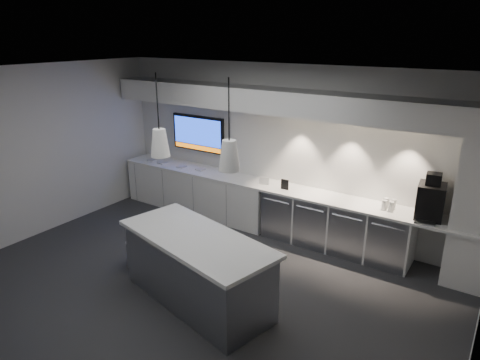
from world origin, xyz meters
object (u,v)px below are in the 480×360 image
Objects in this scene: wall_tv at (198,133)px; bin at (136,253)px; island at (197,269)px; coffee_machine at (431,200)px.

wall_tv is 2.98× the size of bin.
island is at bearing -7.91° from bin.
bin is 4.52m from coffee_machine.
coffee_machine is at bearing 59.41° from island.
coffee_machine is (4.52, -0.25, -0.38)m from wall_tv.
bin is 0.61× the size of coffee_machine.
coffee_machine is (2.38, 2.49, 0.69)m from island.
bin is at bearing -155.26° from coffee_machine.
wall_tv is 1.83× the size of coffee_machine.
bin is at bearing -174.72° from island.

